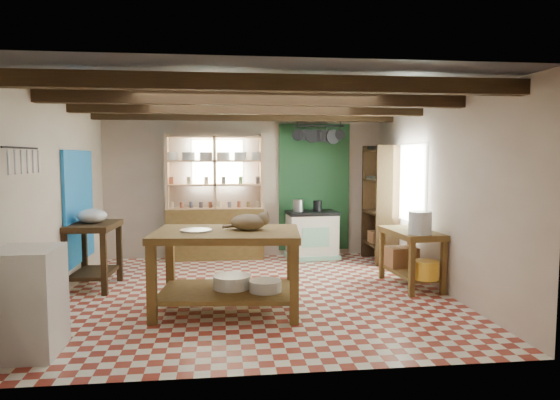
{
  "coord_description": "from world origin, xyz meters",
  "views": [
    {
      "loc": [
        -0.46,
        -6.49,
        1.81
      ],
      "look_at": [
        0.36,
        0.3,
        1.21
      ],
      "focal_mm": 32.0,
      "sensor_mm": 36.0,
      "label": 1
    }
  ],
  "objects": [
    {
      "name": "blue_wall_patch",
      "position": [
        -2.47,
        0.9,
        1.1
      ],
      "size": [
        0.04,
        1.4,
        1.6
      ],
      "primitive_type": "cube",
      "color": "blue",
      "rests_on": "wall_left"
    },
    {
      "name": "white_bucket",
      "position": [
        2.15,
        -0.25,
        0.94
      ],
      "size": [
        0.32,
        0.32,
        0.3
      ],
      "primitive_type": "cylinder",
      "rotation": [
        0.0,
        0.0,
        0.07
      ],
      "color": "silver",
      "rests_on": "right_counter"
    },
    {
      "name": "wicker_basket",
      "position": [
        2.16,
        0.41,
        0.35
      ],
      "size": [
        0.43,
        0.36,
        0.29
      ],
      "primitive_type": "cube",
      "rotation": [
        0.0,
        0.0,
        0.07
      ],
      "color": "#8F5E39",
      "rests_on": "right_counter"
    },
    {
      "name": "ceiling_beams",
      "position": [
        0.0,
        0.0,
        2.48
      ],
      "size": [
        5.0,
        3.8,
        0.15
      ],
      "primitive_type": "cube",
      "color": "#372413",
      "rests_on": "ceiling"
    },
    {
      "name": "wall_front",
      "position": [
        0.0,
        -2.5,
        1.3
      ],
      "size": [
        5.0,
        0.04,
        2.6
      ],
      "primitive_type": "cube",
      "color": "beige",
      "rests_on": "floor"
    },
    {
      "name": "window_right",
      "position": [
        2.48,
        1.0,
        1.4
      ],
      "size": [
        0.02,
        1.3,
        1.2
      ],
      "primitive_type": "cube",
      "color": "#B6C5AF",
      "rests_on": "wall_right"
    },
    {
      "name": "shelving_unit",
      "position": [
        -0.55,
        2.31,
        1.1
      ],
      "size": [
        1.7,
        0.34,
        2.2
      ],
      "primitive_type": "cube",
      "color": "tan",
      "rests_on": "floor"
    },
    {
      "name": "yellow_tub",
      "position": [
        2.21,
        -0.34,
        0.33
      ],
      "size": [
        0.35,
        0.35,
        0.24
      ],
      "primitive_type": "cylinder",
      "rotation": [
        0.0,
        0.0,
        0.07
      ],
      "color": "yellow",
      "rests_on": "right_counter"
    },
    {
      "name": "basin_small",
      "position": [
        0.05,
        -0.85,
        0.32
      ],
      "size": [
        0.41,
        0.41,
        0.13
      ],
      "primitive_type": "cylinder",
      "rotation": [
        0.0,
        0.0,
        -0.11
      ],
      "color": "silver",
      "rests_on": "work_table"
    },
    {
      "name": "wall_right",
      "position": [
        2.5,
        0.0,
        1.3
      ],
      "size": [
        0.04,
        5.0,
        2.6
      ],
      "primitive_type": "cube",
      "color": "beige",
      "rests_on": "floor"
    },
    {
      "name": "green_wall_patch",
      "position": [
        1.25,
        2.47,
        1.25
      ],
      "size": [
        1.3,
        0.04,
        2.3
      ],
      "primitive_type": "cube",
      "color": "#1B4423",
      "rests_on": "wall_back"
    },
    {
      "name": "stove",
      "position": [
        1.15,
        2.15,
        0.42
      ],
      "size": [
        0.9,
        0.64,
        0.85
      ],
      "primitive_type": "cube",
      "rotation": [
        0.0,
        0.0,
        0.06
      ],
      "color": "white",
      "rests_on": "floor"
    },
    {
      "name": "cat",
      "position": [
        -0.13,
        -0.68,
        1.04
      ],
      "size": [
        0.44,
        0.35,
        0.19
      ],
      "primitive_type": "ellipsoid",
      "rotation": [
        0.0,
        0.0,
        0.07
      ],
      "color": "#866D4D",
      "rests_on": "work_table"
    },
    {
      "name": "floor",
      "position": [
        0.0,
        0.0,
        -0.01
      ],
      "size": [
        5.0,
        5.0,
        0.02
      ],
      "primitive_type": "cube",
      "color": "maroon",
      "rests_on": "ground"
    },
    {
      "name": "right_counter",
      "position": [
        2.18,
        0.11,
        0.39
      ],
      "size": [
        0.63,
        1.14,
        0.79
      ],
      "primitive_type": "cube",
      "rotation": [
        0.0,
        0.0,
        0.07
      ],
      "color": "brown",
      "rests_on": "floor"
    },
    {
      "name": "window_back",
      "position": [
        -0.5,
        2.48,
        1.7
      ],
      "size": [
        0.9,
        0.02,
        0.8
      ],
      "primitive_type": "cube",
      "color": "#B6C5AF",
      "rests_on": "wall_back"
    },
    {
      "name": "work_table",
      "position": [
        -0.39,
        -0.7,
        0.47
      ],
      "size": [
        1.78,
        1.29,
        0.95
      ],
      "primitive_type": "cube",
      "rotation": [
        0.0,
        0.0,
        -0.11
      ],
      "color": "brown",
      "rests_on": "floor"
    },
    {
      "name": "steel_tray",
      "position": [
        -0.74,
        -0.71,
        0.96
      ],
      "size": [
        0.4,
        0.4,
        0.02
      ],
      "primitive_type": "cylinder",
      "rotation": [
        0.0,
        0.0,
        -0.11
      ],
      "color": "#999AA0",
      "rests_on": "work_table"
    },
    {
      "name": "utensil_rail",
      "position": [
        -2.44,
        -1.2,
        1.78
      ],
      "size": [
        0.06,
        0.9,
        0.28
      ],
      "primitive_type": "cube",
      "color": "black",
      "rests_on": "wall_left"
    },
    {
      "name": "wall_left",
      "position": [
        -2.5,
        0.0,
        1.3
      ],
      "size": [
        0.04,
        5.0,
        2.6
      ],
      "primitive_type": "cube",
      "color": "beige",
      "rests_on": "floor"
    },
    {
      "name": "prep_table",
      "position": [
        -2.2,
        0.52,
        0.45
      ],
      "size": [
        0.66,
        0.93,
        0.91
      ],
      "primitive_type": "cube",
      "rotation": [
        0.0,
        0.0,
        -0.06
      ],
      "color": "#372413",
      "rests_on": "floor"
    },
    {
      "name": "enamel_bowl",
      "position": [
        -2.2,
        0.52,
        1.0
      ],
      "size": [
        0.42,
        0.42,
        0.2
      ],
      "primitive_type": "ellipsoid",
      "rotation": [
        0.0,
        0.0,
        -0.06
      ],
      "color": "silver",
      "rests_on": "prep_table"
    },
    {
      "name": "basin_large",
      "position": [
        -0.33,
        -0.66,
        0.33
      ],
      "size": [
        0.49,
        0.49,
        0.15
      ],
      "primitive_type": "cylinder",
      "rotation": [
        0.0,
        0.0,
        -0.11
      ],
      "color": "silver",
      "rests_on": "work_table"
    },
    {
      "name": "kettle_left",
      "position": [
        0.9,
        2.13,
        0.95
      ],
      "size": [
        0.19,
        0.19,
        0.21
      ],
      "primitive_type": "cylinder",
      "rotation": [
        0.0,
        0.0,
        0.06
      ],
      "color": "#999AA0",
      "rests_on": "stove"
    },
    {
      "name": "pot_rack",
      "position": [
        1.25,
        2.05,
        2.18
      ],
      "size": [
        0.86,
        0.12,
        0.36
      ],
      "primitive_type": "cube",
      "color": "black",
      "rests_on": "ceiling"
    },
    {
      "name": "tall_rack",
      "position": [
        2.28,
        1.8,
        1.0
      ],
      "size": [
        0.4,
        0.86,
        2.0
      ],
      "primitive_type": "cube",
      "color": "#372413",
      "rests_on": "floor"
    },
    {
      "name": "kettle_right",
      "position": [
        1.25,
        2.16,
        0.94
      ],
      "size": [
        0.16,
        0.16,
        0.19
      ],
      "primitive_type": "cylinder",
      "rotation": [
        0.0,
        0.0,
        0.06
      ],
      "color": "black",
      "rests_on": "stove"
    },
    {
      "name": "white_cabinet",
      "position": [
        -2.22,
        -1.78,
        0.49
      ],
      "size": [
        0.55,
        0.66,
        0.98
      ],
      "primitive_type": "cube",
      "rotation": [
        0.0,
        0.0,
        0.01
      ],
      "color": "silver",
      "rests_on": "floor"
    },
    {
      "name": "wall_back",
      "position": [
        0.0,
        2.5,
        1.3
      ],
      "size": [
        5.0,
        0.04,
        2.6
      ],
      "primitive_type": "cube",
      "color": "beige",
      "rests_on": "floor"
    },
    {
      "name": "ceiling",
      "position": [
        0.0,
        0.0,
        2.6
      ],
      "size": [
        5.0,
        5.0,
        0.02
      ],
      "primitive_type": "cube",
      "color": "#46464B",
      "rests_on": "wall_back"
    }
  ]
}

